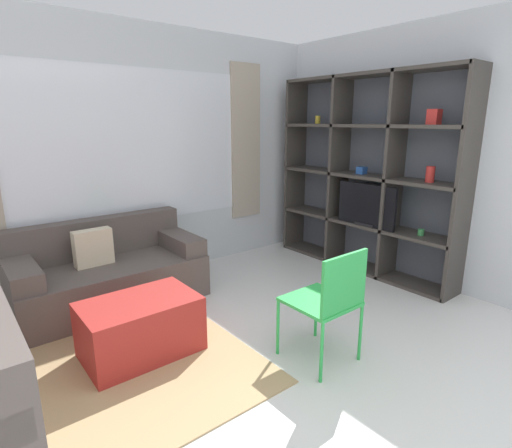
# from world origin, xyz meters

# --- Properties ---
(wall_back) EXTENTS (5.91, 0.11, 2.70)m
(wall_back) POSITION_xyz_m (0.00, 3.37, 1.36)
(wall_back) COLOR silver
(wall_back) RESTS_ON ground_plane
(wall_right) EXTENTS (0.07, 4.54, 2.70)m
(wall_right) POSITION_xyz_m (2.39, 1.67, 1.35)
(wall_right) COLOR silver
(wall_right) RESTS_ON ground_plane
(area_rug) EXTENTS (2.06, 2.36, 0.01)m
(area_rug) POSITION_xyz_m (-1.00, 2.05, 0.01)
(area_rug) COLOR tan
(area_rug) RESTS_ON ground_plane
(shelving_unit) EXTENTS (0.38, 2.29, 2.22)m
(shelving_unit) POSITION_xyz_m (2.20, 1.99, 1.10)
(shelving_unit) COLOR #515660
(shelving_unit) RESTS_ON ground_plane
(couch_main) EXTENTS (1.70, 0.83, 0.79)m
(couch_main) POSITION_xyz_m (-0.52, 2.92, 0.29)
(couch_main) COLOR #564C47
(couch_main) RESTS_ON ground_plane
(ottoman) EXTENTS (0.83, 0.54, 0.44)m
(ottoman) POSITION_xyz_m (-0.64, 1.87, 0.22)
(ottoman) COLOR #A82823
(ottoman) RESTS_ON ground_plane
(folding_chair) EXTENTS (0.44, 0.46, 0.86)m
(folding_chair) POSITION_xyz_m (0.36, 0.92, 0.52)
(folding_chair) COLOR green
(folding_chair) RESTS_ON ground_plane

